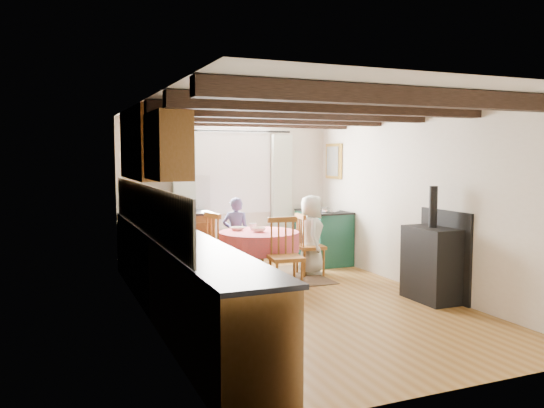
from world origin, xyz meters
name	(u,v)px	position (x,y,z in m)	size (l,w,h in m)	color
floor	(297,302)	(0.00, 0.00, 0.00)	(3.60, 5.50, 0.00)	olive
ceiling	(298,105)	(0.00, 0.00, 2.40)	(3.60, 5.50, 0.00)	white
wall_back	(227,191)	(0.00, 2.75, 1.20)	(3.60, 0.00, 2.40)	silver
wall_front	(454,236)	(0.00, -2.75, 1.20)	(3.60, 0.00, 2.40)	silver
wall_left	(147,211)	(-1.80, 0.00, 1.20)	(0.00, 5.50, 2.40)	silver
wall_right	(419,201)	(1.80, 0.00, 1.20)	(0.00, 5.50, 2.40)	silver
beam_a	(398,96)	(0.00, -2.00, 2.31)	(3.60, 0.16, 0.16)	#38251D
beam_b	(340,106)	(0.00, -1.00, 2.31)	(3.60, 0.16, 0.16)	#38251D
beam_c	(298,113)	(0.00, 0.00, 2.31)	(3.60, 0.16, 0.16)	#38251D
beam_d	(266,118)	(0.00, 1.00, 2.31)	(3.60, 0.16, 0.16)	#38251D
beam_e	(242,122)	(0.00, 2.00, 2.31)	(3.60, 0.16, 0.16)	#38251D
splash_left	(144,209)	(-1.78, 0.30, 1.20)	(0.02, 4.50, 0.55)	beige
splash_back	(168,193)	(-1.00, 2.73, 1.20)	(1.40, 0.02, 0.55)	beige
base_cabinet_left	(176,278)	(-1.50, 0.00, 0.44)	(0.60, 5.30, 0.88)	brown
base_cabinet_back	(169,243)	(-1.05, 2.45, 0.44)	(1.30, 0.60, 0.88)	brown
worktop_left	(177,237)	(-1.48, 0.00, 0.90)	(0.64, 5.30, 0.04)	black
worktop_back	(169,214)	(-1.05, 2.43, 0.90)	(1.30, 0.64, 0.04)	black
wall_cabinet_glass	(143,144)	(-1.63, 1.20, 1.95)	(0.34, 1.80, 0.90)	brown
wall_cabinet_solid	(168,146)	(-1.63, -0.30, 1.90)	(0.34, 0.90, 0.70)	brown
window_frame	(233,167)	(0.10, 2.73, 1.60)	(1.34, 0.03, 1.54)	white
window_pane	(233,167)	(0.10, 2.74, 1.60)	(1.20, 0.01, 1.40)	white
curtain_left	(184,199)	(-0.75, 2.65, 1.10)	(0.35, 0.10, 2.10)	beige
curtain_right	(282,196)	(0.95, 2.65, 1.10)	(0.35, 0.10, 2.10)	beige
curtain_rod	(234,131)	(0.10, 2.65, 2.20)	(0.03, 0.03, 2.00)	black
wall_picture	(334,161)	(1.77, 2.30, 1.70)	(0.04, 0.50, 0.60)	gold
wall_plate	(285,161)	(1.05, 2.72, 1.70)	(0.30, 0.30, 0.02)	silver
rug	(259,279)	(0.03, 1.36, 0.01)	(1.87, 1.45, 0.01)	#32241D
dining_table	(259,256)	(0.03, 1.36, 0.35)	(1.16, 1.16, 0.70)	#F2414E
chair_near	(286,255)	(0.09, 0.54, 0.49)	(0.42, 0.44, 0.98)	#915F2D
chair_left	(202,249)	(-0.80, 1.44, 0.50)	(0.43, 0.45, 0.99)	#915F2D
chair_right	(310,244)	(0.85, 1.33, 0.47)	(0.40, 0.42, 0.93)	#915F2D
aga_range	(323,236)	(1.47, 2.08, 0.45)	(0.63, 0.98, 0.90)	#154435
cast_iron_stove	(432,244)	(1.58, -0.56, 0.71)	(0.43, 0.71, 1.43)	black
child_far	(236,234)	(-0.07, 2.11, 0.58)	(0.42, 0.28, 1.15)	#40426C
child_right	(311,235)	(0.89, 1.40, 0.60)	(0.59, 0.38, 1.20)	beige
bowl_a	(238,229)	(-0.21, 1.62, 0.72)	(0.21, 0.21, 0.05)	silver
bowl_b	(259,230)	(0.02, 1.35, 0.73)	(0.20, 0.20, 0.06)	silver
cup	(253,227)	(0.01, 1.57, 0.75)	(0.11, 0.11, 0.10)	silver
canister_tall	(145,204)	(-1.40, 2.52, 1.05)	(0.15, 0.15, 0.26)	#262628
canister_wide	(171,205)	(-0.99, 2.51, 1.03)	(0.20, 0.20, 0.22)	#262628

